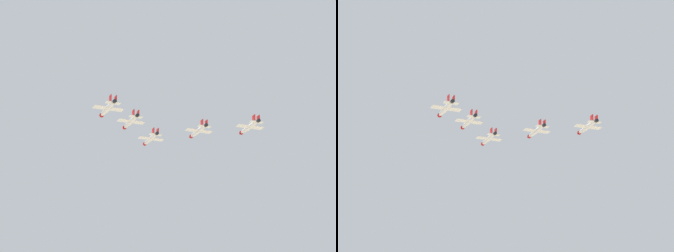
% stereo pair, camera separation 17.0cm
% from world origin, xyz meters
% --- Properties ---
extents(jet_lead, '(13.89, 9.08, 3.03)m').
position_xyz_m(jet_lead, '(28.78, 17.48, 170.50)').
color(jet_lead, white).
extents(jet_left_wingman, '(14.08, 9.18, 3.06)m').
position_xyz_m(jet_left_wingman, '(37.64, 1.66, 170.62)').
color(jet_left_wingman, white).
extents(jet_right_wingman, '(13.99, 9.14, 3.05)m').
position_xyz_m(jet_right_wingman, '(45.82, 23.67, 170.36)').
color(jet_right_wingman, white).
extents(jet_left_outer, '(14.51, 9.46, 3.16)m').
position_xyz_m(jet_left_outer, '(46.51, -14.15, 168.68)').
color(jet_left_outer, white).
extents(jet_right_outer, '(14.06, 9.23, 3.08)m').
position_xyz_m(jet_right_outer, '(62.85, 29.87, 168.76)').
color(jet_right_outer, white).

